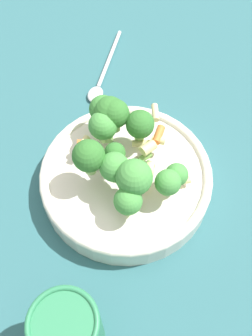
{
  "coord_description": "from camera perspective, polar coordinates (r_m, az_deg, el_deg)",
  "views": [
    {
      "loc": [
        0.28,
        -0.01,
        0.51
      ],
      "look_at": [
        0.0,
        0.0,
        0.05
      ],
      "focal_mm": 42.0,
      "sensor_mm": 36.0,
      "label": 1
    }
  ],
  "objects": [
    {
      "name": "ground_plane",
      "position": [
        0.59,
        0.0,
        -2.58
      ],
      "size": [
        3.0,
        3.0,
        0.0
      ],
      "primitive_type": "plane",
      "color": "#2D6066"
    },
    {
      "name": "cup",
      "position": [
        0.46,
        -8.25,
        -22.49
      ],
      "size": [
        0.07,
        0.07,
        0.11
      ],
      "color": "#2D7F51",
      "rests_on": "ground_plane"
    },
    {
      "name": "spoon",
      "position": [
        0.71,
        -3.55,
        12.9
      ],
      "size": [
        0.18,
        0.07,
        0.01
      ],
      "rotation": [
        0.0,
        0.0,
        12.28
      ],
      "color": "silver",
      "rests_on": "ground_plane"
    },
    {
      "name": "pasta_salad",
      "position": [
        0.52,
        -0.73,
        3.28
      ],
      "size": [
        0.18,
        0.16,
        0.08
      ],
      "color": "#8CB766",
      "rests_on": "bowl"
    },
    {
      "name": "bowl",
      "position": [
        0.57,
        0.0,
        -1.47
      ],
      "size": [
        0.24,
        0.24,
        0.04
      ],
      "color": "silver",
      "rests_on": "ground_plane"
    }
  ]
}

